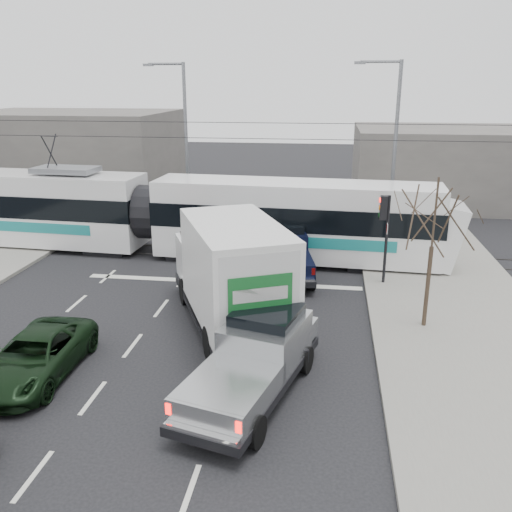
# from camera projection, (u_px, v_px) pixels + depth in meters

# --- Properties ---
(ground) EXTENTS (120.00, 120.00, 0.00)m
(ground) POSITION_uv_depth(u_px,v_px,m) (185.00, 349.00, 16.90)
(ground) COLOR black
(ground) RESTS_ON ground
(sidewalk_right) EXTENTS (6.00, 60.00, 0.15)m
(sidewalk_right) POSITION_uv_depth(u_px,v_px,m) (486.00, 366.00, 15.71)
(sidewalk_right) COLOR gray
(sidewalk_right) RESTS_ON ground
(rails) EXTENTS (60.00, 1.60, 0.03)m
(rails) POSITION_uv_depth(u_px,v_px,m) (238.00, 253.00, 26.33)
(rails) COLOR #33302D
(rails) RESTS_ON ground
(building_left) EXTENTS (14.00, 10.00, 6.00)m
(building_left) POSITION_uv_depth(u_px,v_px,m) (72.00, 155.00, 38.53)
(building_left) COLOR slate
(building_left) RESTS_ON ground
(building_right) EXTENTS (12.00, 10.00, 5.00)m
(building_right) POSITION_uv_depth(u_px,v_px,m) (444.00, 165.00, 37.21)
(building_right) COLOR slate
(building_right) RESTS_ON ground
(bare_tree) EXTENTS (2.40, 2.40, 5.00)m
(bare_tree) POSITION_uv_depth(u_px,v_px,m) (434.00, 220.00, 17.11)
(bare_tree) COLOR #47382B
(bare_tree) RESTS_ON ground
(traffic_signal) EXTENTS (0.44, 0.44, 3.60)m
(traffic_signal) POSITION_uv_depth(u_px,v_px,m) (384.00, 220.00, 21.35)
(traffic_signal) COLOR black
(traffic_signal) RESTS_ON ground
(street_lamp_near) EXTENTS (2.38, 0.25, 9.00)m
(street_lamp_near) POSITION_uv_depth(u_px,v_px,m) (392.00, 140.00, 27.59)
(street_lamp_near) COLOR slate
(street_lamp_near) RESTS_ON ground
(street_lamp_far) EXTENTS (2.38, 0.25, 9.00)m
(street_lamp_far) POSITION_uv_depth(u_px,v_px,m) (183.00, 134.00, 30.96)
(street_lamp_far) COLOR slate
(street_lamp_far) RESTS_ON ground
(catenary) EXTENTS (60.00, 0.20, 7.00)m
(catenary) POSITION_uv_depth(u_px,v_px,m) (237.00, 174.00, 25.14)
(catenary) COLOR black
(catenary) RESTS_ON ground
(tram) EXTENTS (27.02, 4.28, 5.49)m
(tram) POSITION_uv_depth(u_px,v_px,m) (149.00, 213.00, 25.95)
(tram) COLOR white
(tram) RESTS_ON ground
(silver_pickup) EXTENTS (3.38, 6.03, 2.08)m
(silver_pickup) POSITION_uv_depth(u_px,v_px,m) (257.00, 356.00, 14.32)
(silver_pickup) COLOR black
(silver_pickup) RESTS_ON ground
(box_truck) EXTENTS (5.53, 7.99, 3.80)m
(box_truck) POSITION_uv_depth(u_px,v_px,m) (231.00, 275.00, 17.82)
(box_truck) COLOR black
(box_truck) RESTS_ON ground
(navy_pickup) EXTENTS (2.69, 5.20, 2.08)m
(navy_pickup) POSITION_uv_depth(u_px,v_px,m) (286.00, 252.00, 23.15)
(navy_pickup) COLOR black
(navy_pickup) RESTS_ON ground
(green_car) EXTENTS (2.13, 4.52, 1.25)m
(green_car) POSITION_uv_depth(u_px,v_px,m) (35.00, 356.00, 15.17)
(green_car) COLOR black
(green_car) RESTS_ON ground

